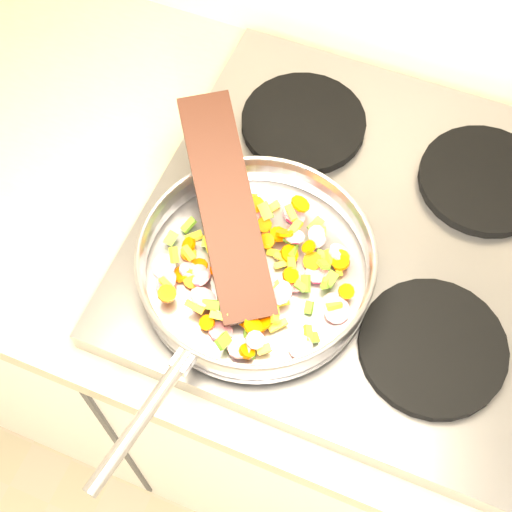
% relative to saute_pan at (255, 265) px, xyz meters
% --- Properties ---
extents(cooktop, '(0.60, 0.60, 0.04)m').
position_rel_saute_pan_xyz_m(cooktop, '(0.11, 0.13, -0.07)').
color(cooktop, '#939399').
rests_on(cooktop, counter_top).
extents(grate_fl, '(0.19, 0.19, 0.02)m').
position_rel_saute_pan_xyz_m(grate_fl, '(-0.03, -0.01, -0.04)').
color(grate_fl, black).
rests_on(grate_fl, cooktop).
extents(grate_fr, '(0.19, 0.19, 0.02)m').
position_rel_saute_pan_xyz_m(grate_fr, '(0.25, -0.01, -0.04)').
color(grate_fr, black).
rests_on(grate_fr, cooktop).
extents(grate_bl, '(0.19, 0.19, 0.02)m').
position_rel_saute_pan_xyz_m(grate_bl, '(-0.03, 0.27, -0.04)').
color(grate_bl, black).
rests_on(grate_bl, cooktop).
extents(grate_br, '(0.19, 0.19, 0.02)m').
position_rel_saute_pan_xyz_m(grate_br, '(0.25, 0.27, -0.04)').
color(grate_br, black).
rests_on(grate_br, cooktop).
extents(saute_pan, '(0.35, 0.51, 0.06)m').
position_rel_saute_pan_xyz_m(saute_pan, '(0.00, 0.00, 0.00)').
color(saute_pan, '#9E9EA5').
rests_on(saute_pan, grate_fl).
extents(vegetable_heap, '(0.28, 0.26, 0.05)m').
position_rel_saute_pan_xyz_m(vegetable_heap, '(-0.00, -0.00, -0.01)').
color(vegetable_heap, red).
rests_on(vegetable_heap, saute_pan).
extents(wooden_spatula, '(0.23, 0.29, 0.10)m').
position_rel_saute_pan_xyz_m(wooden_spatula, '(-0.06, 0.05, 0.03)').
color(wooden_spatula, black).
rests_on(wooden_spatula, saute_pan).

